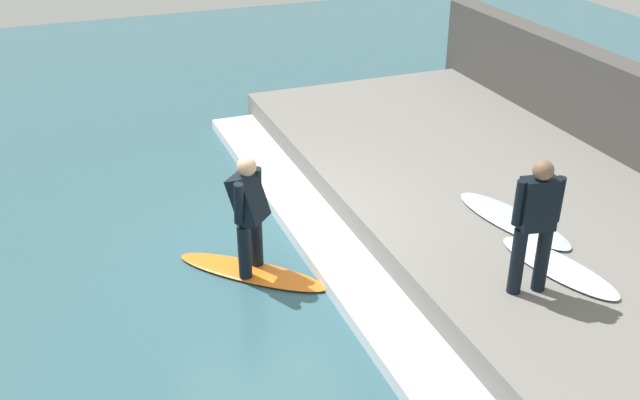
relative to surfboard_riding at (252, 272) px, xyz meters
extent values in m
plane|color=#335B66|center=(0.30, 0.33, -0.03)|extent=(28.00, 28.00, 0.00)
cube|color=slate|center=(3.69, 0.33, 0.22)|extent=(4.40, 9.86, 0.51)
cube|color=#474442|center=(6.14, 0.33, 0.90)|extent=(0.50, 10.35, 1.86)
cube|color=silver|center=(1.11, 0.33, 0.06)|extent=(0.77, 9.36, 0.18)
ellipsoid|color=orange|center=(0.00, 0.00, 0.00)|extent=(1.83, 1.78, 0.06)
cylinder|color=black|center=(0.11, 0.11, 0.39)|extent=(0.17, 0.17, 0.71)
cylinder|color=black|center=(-0.11, -0.11, 0.39)|extent=(0.17, 0.17, 0.71)
cube|color=black|center=(0.00, 0.00, 1.05)|extent=(0.58, 0.58, 0.67)
sphere|color=tan|center=(0.00, 0.00, 1.47)|extent=(0.24, 0.24, 0.24)
cylinder|color=black|center=(0.16, 0.17, 1.09)|extent=(0.12, 0.19, 0.56)
cylinder|color=black|center=(-0.16, -0.17, 1.09)|extent=(0.12, 0.19, 0.56)
cylinder|color=black|center=(2.67, -2.20, 0.87)|extent=(0.15, 0.15, 0.79)
cylinder|color=black|center=(2.39, -2.15, 0.87)|extent=(0.15, 0.15, 0.79)
cube|color=black|center=(2.53, -2.17, 1.56)|extent=(0.41, 0.31, 0.58)
sphere|color=#846047|center=(2.53, -2.17, 1.94)|extent=(0.22, 0.22, 0.22)
cylinder|color=black|center=(2.74, -2.21, 1.59)|extent=(0.11, 0.12, 0.51)
cylinder|color=black|center=(2.32, -2.14, 1.59)|extent=(0.11, 0.12, 0.51)
ellipsoid|color=silver|center=(3.14, -1.95, 0.51)|extent=(0.89, 1.71, 0.06)
ellipsoid|color=silver|center=(3.30, -0.79, 0.51)|extent=(0.96, 1.92, 0.06)
camera|label=1|loc=(-2.08, -7.80, 5.17)|focal=42.00mm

